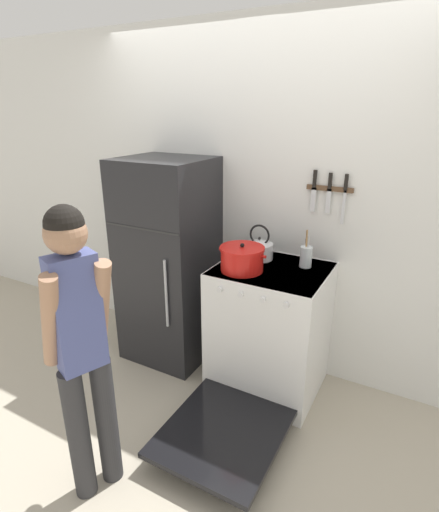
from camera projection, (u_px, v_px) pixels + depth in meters
name	position (u px, v px, depth m)	size (l,w,h in m)	color
ground_plane	(248.00, 350.00, 3.42)	(14.00, 14.00, 0.00)	#B2A893
wall_back	(254.00, 204.00, 3.00)	(10.00, 0.06, 2.55)	silver
refrigerator	(168.00, 262.00, 3.15)	(0.65, 0.63, 1.61)	black
stove_range	(267.00, 332.00, 2.82)	(0.74, 1.40, 0.94)	white
dutch_oven_pot	(242.00, 259.00, 2.63)	(0.34, 0.30, 0.19)	red
tea_kettle	(259.00, 249.00, 2.84)	(0.25, 0.20, 0.25)	silver
utensil_jar	(306.00, 256.00, 2.69)	(0.08, 0.08, 0.26)	silver
person	(81.00, 344.00, 1.90)	(0.33, 0.38, 1.58)	#2D2D30
wall_knife_strip	(329.00, 188.00, 2.65)	(0.31, 0.03, 0.35)	brown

